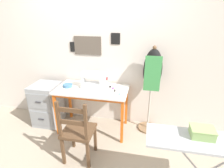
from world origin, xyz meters
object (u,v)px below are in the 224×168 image
sewing_machine (95,81)px  storage_box (202,132)px  scissors (121,94)px  wooden_chair (78,132)px  filing_cabinet (47,104)px  thread_spool_near_machine (110,86)px  thread_spool_mid_table (113,88)px  dress_form (152,75)px  thread_spool_far_edge (115,91)px  ironing_board (209,145)px  fabric_bowl (68,85)px

sewing_machine → storage_box: size_ratio=1.94×
scissors → wooden_chair: 0.80m
sewing_machine → filing_cabinet: sewing_machine is taller
scissors → filing_cabinet: (-1.33, 0.14, -0.39)m
thread_spool_near_machine → wooden_chair: bearing=-108.4°
sewing_machine → thread_spool_mid_table: 0.30m
wooden_chair → dress_form: 1.36m
sewing_machine → scissors: sewing_machine is taller
sewing_machine → wooden_chair: size_ratio=0.44×
scissors → thread_spool_far_edge: 0.14m
thread_spool_mid_table → filing_cabinet: bearing=-178.8°
storage_box → ironing_board: bearing=-35.3°
fabric_bowl → thread_spool_near_machine: 0.69m
thread_spool_far_edge → filing_cabinet: bearing=177.2°
thread_spool_mid_table → filing_cabinet: thread_spool_mid_table is taller
fabric_bowl → filing_cabinet: 0.61m
sewing_machine → fabric_bowl: sewing_machine is taller
scissors → dress_form: size_ratio=0.08×
ironing_board → thread_spool_mid_table: bearing=136.1°
wooden_chair → storage_box: size_ratio=4.42×
dress_form → storage_box: dress_form is taller
thread_spool_near_machine → storage_box: 1.53m
scissors → filing_cabinet: scissors is taller
thread_spool_near_machine → filing_cabinet: bearing=-175.8°
fabric_bowl → thread_spool_near_machine: size_ratio=3.66×
storage_box → dress_form: bearing=111.6°
thread_spool_far_edge → thread_spool_near_machine: bearing=125.5°
thread_spool_near_machine → wooden_chair: wooden_chair is taller
thread_spool_far_edge → filing_cabinet: size_ratio=0.05×
thread_spool_far_edge → filing_cabinet: (-1.23, 0.06, -0.40)m
fabric_bowl → ironing_board: 2.10m
scissors → thread_spool_far_edge: size_ratio=3.56×
thread_spool_far_edge → wooden_chair: bearing=-119.3°
thread_spool_mid_table → filing_cabinet: (-1.18, -0.02, -0.41)m
fabric_bowl → storage_box: storage_box is taller
ironing_board → filing_cabinet: bearing=155.7°
sewing_machine → thread_spool_mid_table: size_ratio=9.99×
sewing_machine → scissors: size_ratio=3.42×
filing_cabinet → dress_form: size_ratio=0.52×
sewing_machine → storage_box: bearing=-37.4°
thread_spool_near_machine → sewing_machine: bearing=-164.6°
fabric_bowl → wooden_chair: size_ratio=0.16×
ironing_board → storage_box: 0.12m
scissors → ironing_board: (0.95, -0.89, 0.01)m
filing_cabinet → storage_box: 2.48m
thread_spool_mid_table → storage_box: (1.03, -1.01, 0.08)m
thread_spool_near_machine → thread_spool_far_edge: (0.10, -0.14, -0.00)m
thread_spool_near_machine → fabric_bowl: bearing=-170.6°
thread_spool_far_edge → wooden_chair: size_ratio=0.04×
wooden_chair → filing_cabinet: wooden_chair is taller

